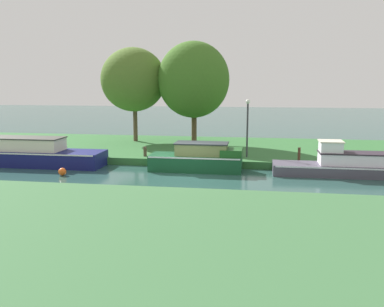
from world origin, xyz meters
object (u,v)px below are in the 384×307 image
slate_narrowboat (381,166)px  channel_buoy (62,172)px  willow_tree_left (133,80)px  lamp_post (247,122)px  forest_barge (199,159)px  mooring_post_far (299,154)px  willow_tree_centre (193,80)px  mooring_post_near (145,152)px  navy_cruiser (20,153)px

slate_narrowboat → channel_buoy: slate_narrowboat is taller
slate_narrowboat → willow_tree_left: willow_tree_left is taller
willow_tree_left → lamp_post: bearing=-32.6°
forest_barge → mooring_post_far: 5.44m
willow_tree_centre → mooring_post_near: (-1.94, -5.41, -4.06)m
navy_cruiser → lamp_post: bearing=9.9°
channel_buoy → lamp_post: bearing=26.4°
lamp_post → mooring_post_near: size_ratio=6.00×
slate_narrowboat → navy_cruiser: bearing=-180.0°
forest_barge → navy_cruiser: (-10.09, -0.00, 0.06)m
navy_cruiser → slate_narrowboat: bearing=0.0°
forest_barge → channel_buoy: 6.91m
slate_narrowboat → mooring_post_near: 12.41m
slate_narrowboat → mooring_post_far: bearing=157.5°
navy_cruiser → mooring_post_near: 6.93m
slate_narrowboat → willow_tree_centre: (-10.37, 6.97, 4.20)m
forest_barge → mooring_post_near: forest_barge is taller
lamp_post → channel_buoy: lamp_post is taller
slate_narrowboat → channel_buoy: 15.66m
mooring_post_near → forest_barge: bearing=-25.1°
willow_tree_centre → mooring_post_near: bearing=-109.7°
lamp_post → mooring_post_near: bearing=-173.7°
forest_barge → willow_tree_left: (-5.69, 7.36, 4.11)m
slate_narrowboat → navy_cruiser: size_ratio=1.13×
mooring_post_near → channel_buoy: size_ratio=1.40×
forest_barge → lamp_post: 3.70m
willow_tree_left → willow_tree_centre: size_ratio=0.95×
slate_narrowboat → willow_tree_left: (-14.67, 7.36, 4.22)m
willow_tree_left → channel_buoy: 10.66m
forest_barge → mooring_post_far: forest_barge is taller
navy_cruiser → forest_barge: bearing=0.0°
lamp_post → mooring_post_far: 3.32m
slate_narrowboat → lamp_post: size_ratio=3.14×
willow_tree_left → lamp_post: 9.89m
navy_cruiser → channel_buoy: 4.24m
navy_cruiser → lamp_post: size_ratio=2.77×
willow_tree_left → channel_buoy: willow_tree_left is taller
navy_cruiser → channel_buoy: navy_cruiser is taller
slate_narrowboat → navy_cruiser: (-19.06, -0.00, 0.17)m
willow_tree_left → mooring_post_near: willow_tree_left is taller
forest_barge → lamp_post: size_ratio=1.48×
lamp_post → willow_tree_centre: bearing=128.5°
mooring_post_far → navy_cruiser: bearing=-174.2°
mooring_post_far → lamp_post: bearing=167.4°
willow_tree_left → mooring_post_near: (2.36, -5.80, -4.08)m
willow_tree_centre → willow_tree_left: bearing=174.8°
slate_narrowboat → willow_tree_left: 16.94m
slate_narrowboat → lamp_post: 7.18m
slate_narrowboat → willow_tree_centre: bearing=146.1°
willow_tree_centre → channel_buoy: willow_tree_centre is taller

